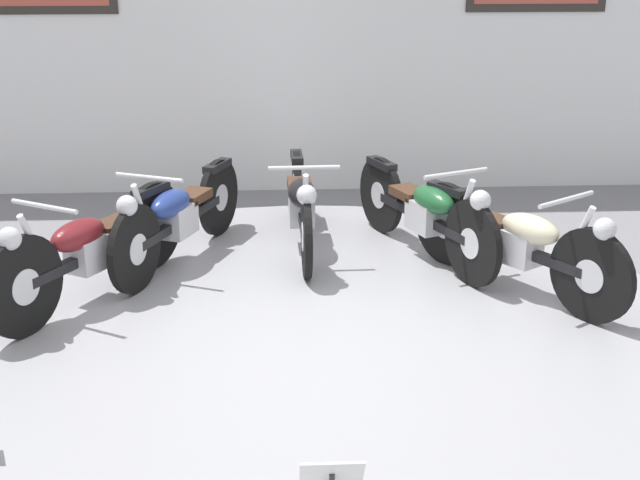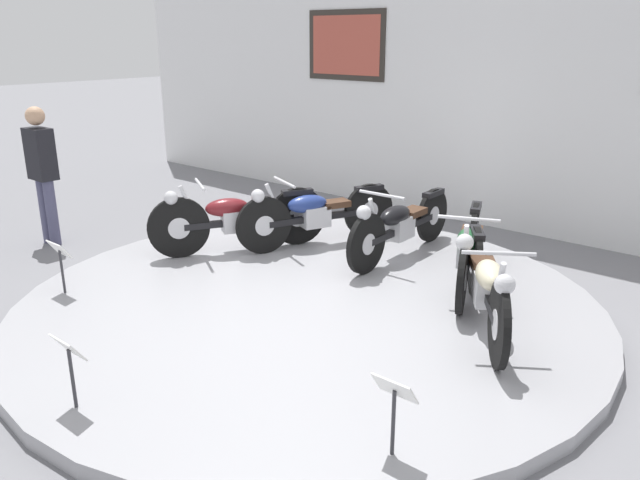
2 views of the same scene
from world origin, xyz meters
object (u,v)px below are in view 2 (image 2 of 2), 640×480
at_px(motorcycle_black, 400,223).
at_px(motorcycle_cream, 487,284).
at_px(motorcycle_maroon, 236,217).
at_px(info_placard_front_right, 394,399).
at_px(motorcycle_blue, 315,213).
at_px(visitor_standing, 42,168).
at_px(motorcycle_green, 469,248).
at_px(info_placard_front_left, 60,256).
at_px(info_placard_front_centre, 69,357).

distance_m(motorcycle_black, motorcycle_cream, 1.81).
distance_m(motorcycle_maroon, info_placard_front_right, 3.85).
xyz_separation_m(motorcycle_maroon, motorcycle_blue, (0.53, 0.73, -0.01)).
height_order(motorcycle_maroon, visitor_standing, visitor_standing).
xyz_separation_m(motorcycle_green, info_placard_front_right, (0.89, -2.61, -0.02)).
distance_m(motorcycle_maroon, info_placard_front_left, 1.92).
xyz_separation_m(info_placard_front_left, info_placard_front_right, (3.71, 0.00, 0.00)).
relative_size(motorcycle_cream, info_placard_front_centre, 3.29).
height_order(motorcycle_green, motorcycle_cream, same).
xyz_separation_m(motorcycle_maroon, info_placard_front_right, (3.36, -1.88, -0.03)).
xyz_separation_m(motorcycle_maroon, motorcycle_cream, (3.00, 0.00, -0.01)).
bearing_deg(visitor_standing, motorcycle_cream, 11.29).
height_order(motorcycle_blue, motorcycle_black, motorcycle_blue).
height_order(motorcycle_blue, info_placard_front_centre, motorcycle_blue).
xyz_separation_m(motorcycle_blue, motorcycle_cream, (2.47, -0.73, 0.00)).
distance_m(info_placard_front_left, info_placard_front_right, 3.71).
bearing_deg(info_placard_front_right, motorcycle_green, 108.79).
bearing_deg(motorcycle_maroon, info_placard_front_left, -100.69).
bearing_deg(motorcycle_blue, motorcycle_green, 0.00).
distance_m(motorcycle_black, info_placard_front_centre, 3.82).
relative_size(motorcycle_cream, visitor_standing, 1.01).
height_order(motorcycle_cream, info_placard_front_left, motorcycle_cream).
bearing_deg(motorcycle_black, info_placard_front_left, -122.71).
height_order(info_placard_front_left, visitor_standing, visitor_standing).
distance_m(info_placard_front_centre, visitor_standing, 4.15).
height_order(motorcycle_blue, motorcycle_green, same).
height_order(motorcycle_green, visitor_standing, visitor_standing).
distance_m(motorcycle_maroon, motorcycle_green, 2.57).
distance_m(motorcycle_black, info_placard_front_left, 3.44).
height_order(info_placard_front_left, info_placard_front_right, same).
relative_size(info_placard_front_left, visitor_standing, 0.31).
bearing_deg(info_placard_front_left, visitor_standing, 155.77).
xyz_separation_m(info_placard_front_centre, visitor_standing, (-3.72, 1.77, 0.45)).
distance_m(motorcycle_blue, motorcycle_green, 1.94).
xyz_separation_m(motorcycle_blue, visitor_standing, (-2.75, -1.77, 0.43)).
height_order(motorcycle_maroon, info_placard_front_right, motorcycle_maroon).
height_order(motorcycle_black, visitor_standing, visitor_standing).
height_order(info_placard_front_centre, info_placard_front_right, same).
relative_size(motorcycle_green, info_placard_front_left, 3.63).
distance_m(motorcycle_maroon, motorcycle_black, 1.81).
bearing_deg(motorcycle_cream, motorcycle_blue, 163.61).
relative_size(motorcycle_blue, info_placard_front_centre, 3.63).
xyz_separation_m(motorcycle_maroon, info_placard_front_left, (-0.36, -1.88, -0.03)).
bearing_deg(visitor_standing, info_placard_front_centre, -25.46).
distance_m(motorcycle_green, visitor_standing, 5.03).
height_order(motorcycle_black, info_placard_front_centre, motorcycle_black).
xyz_separation_m(motorcycle_blue, motorcycle_green, (1.94, 0.00, 0.00)).
bearing_deg(motorcycle_cream, motorcycle_maroon, -180.00).
bearing_deg(info_placard_front_left, info_placard_front_centre, -26.68).
relative_size(motorcycle_black, motorcycle_green, 1.06).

